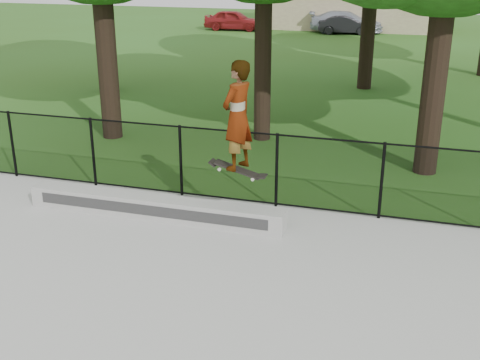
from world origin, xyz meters
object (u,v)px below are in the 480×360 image
Objects in this scene: grind_ledge at (154,207)px; skater_airborne at (238,117)px; car_a at (234,20)px; car_c at (346,22)px; car_b at (346,25)px.

skater_airborne is (1.70, -0.13, 1.91)m from grind_ledge.
grind_ledge is at bearing 175.72° from skater_airborne.
car_c reaches higher than car_a.
car_a is at bearing 82.96° from car_b.
grind_ledge is 2.56m from skater_airborne.
skater_airborne is at bearing -164.67° from car_a.
car_b reaches higher than grind_ledge.
car_b is (-0.21, 29.40, 0.30)m from grind_ledge.
grind_ledge is 29.40m from car_b.
car_b is 29.63m from skater_airborne.
skater_airborne reaches higher than car_b.
car_c is 30.48m from skater_airborne.
car_c is (-0.07, 0.85, 0.11)m from car_b.
car_a is 7.35m from car_b.
car_a is (-7.56, 29.39, 0.39)m from grind_ledge.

